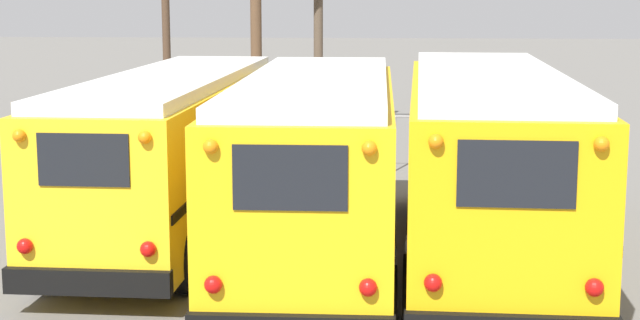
# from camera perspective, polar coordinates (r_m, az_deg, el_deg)

# --- Properties ---
(ground_plane) EXTENTS (160.00, 160.00, 0.00)m
(ground_plane) POSITION_cam_1_polar(r_m,az_deg,el_deg) (17.62, 0.06, -4.99)
(ground_plane) COLOR #66635E
(school_bus_0) EXTENTS (2.65, 10.47, 2.99)m
(school_bus_0) POSITION_cam_1_polar(r_m,az_deg,el_deg) (18.56, -8.45, 0.84)
(school_bus_0) COLOR yellow
(school_bus_0) RESTS_ON ground
(school_bus_1) EXTENTS (2.63, 9.77, 3.13)m
(school_bus_1) POSITION_cam_1_polar(r_m,az_deg,el_deg) (16.26, -0.18, -0.13)
(school_bus_1) COLOR yellow
(school_bus_1) RESTS_ON ground
(school_bus_2) EXTENTS (2.88, 10.34, 3.20)m
(school_bus_2) POSITION_cam_1_polar(r_m,az_deg,el_deg) (16.58, 9.62, 0.13)
(school_bus_2) COLOR #EAAA0F
(school_bus_2) RESTS_ON ground
(fence_line) EXTENTS (13.68, 0.06, 1.42)m
(fence_line) POSITION_cam_1_polar(r_m,az_deg,el_deg) (24.73, 1.22, 1.64)
(fence_line) COLOR #939399
(fence_line) RESTS_ON ground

